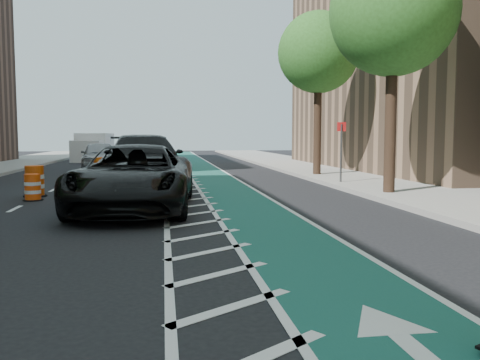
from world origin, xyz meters
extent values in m
plane|color=black|center=(0.00, 0.00, 0.00)|extent=(120.00, 120.00, 0.00)
cube|color=#175041|center=(3.00, 10.00, 0.01)|extent=(2.00, 90.00, 0.01)
cube|color=silver|center=(1.50, 10.00, 0.01)|extent=(1.40, 90.00, 0.01)
cube|color=gray|center=(9.50, 10.00, 0.07)|extent=(5.00, 90.00, 0.15)
cube|color=gray|center=(7.05, 10.00, 0.08)|extent=(0.12, 90.00, 0.16)
cube|color=#84664C|center=(17.50, 20.00, 9.50)|extent=(14.00, 22.00, 19.00)
cylinder|color=#382619|center=(7.90, 8.00, 2.20)|extent=(0.36, 0.36, 4.40)
sphere|color=#27551C|center=(7.90, 8.00, 5.80)|extent=(4.20, 4.20, 4.20)
cylinder|color=#382619|center=(7.90, 16.00, 2.20)|extent=(0.36, 0.36, 4.40)
sphere|color=#27551C|center=(7.90, 16.00, 5.80)|extent=(4.20, 4.20, 4.20)
cylinder|color=#4C4C4C|center=(7.60, 12.00, 1.20)|extent=(0.08, 0.08, 2.40)
cube|color=red|center=(7.60, 12.00, 2.30)|extent=(0.35, 0.02, 0.35)
imported|color=black|center=(0.00, 6.52, 0.86)|extent=(3.37, 6.43, 1.73)
imported|color=black|center=(0.00, 12.28, 1.00)|extent=(3.46, 7.12, 2.00)
imported|color=#9E9EA3|center=(-2.82, 22.42, 0.83)|extent=(2.55, 5.05, 1.65)
imported|color=slate|center=(-1.86, 33.66, 0.67)|extent=(1.74, 4.16, 1.34)
cube|color=white|center=(-4.58, 34.33, 1.07)|extent=(2.68, 3.64, 2.14)
cube|color=white|center=(-4.83, 31.77, 0.80)|extent=(2.30, 1.91, 1.60)
cylinder|color=black|center=(-5.83, 31.44, 0.37)|extent=(0.34, 0.77, 0.75)
cylinder|color=black|center=(-3.92, 31.25, 0.37)|extent=(0.34, 0.77, 0.75)
cylinder|color=black|center=(-5.45, 35.27, 0.37)|extent=(0.34, 0.77, 0.75)
cylinder|color=black|center=(-3.54, 35.08, 0.37)|extent=(0.34, 0.77, 0.75)
cylinder|color=#FC4F0D|center=(-3.17, 9.00, 0.40)|extent=(0.47, 0.47, 0.80)
cylinder|color=silver|center=(-3.17, 9.00, 0.27)|extent=(0.47, 0.47, 0.11)
cylinder|color=silver|center=(-3.17, 9.00, 0.52)|extent=(0.47, 0.47, 0.11)
cylinder|color=black|center=(-3.17, 9.00, 0.02)|extent=(0.59, 0.59, 0.04)
cylinder|color=#D84C0B|center=(-3.37, 10.09, 0.50)|extent=(0.58, 0.58, 1.00)
cylinder|color=silver|center=(-3.37, 10.09, 0.33)|extent=(0.59, 0.59, 0.13)
cylinder|color=silver|center=(-3.37, 10.09, 0.64)|extent=(0.59, 0.59, 0.13)
cylinder|color=black|center=(-3.37, 10.09, 0.02)|extent=(0.73, 0.73, 0.04)
cylinder|color=#FF5C0D|center=(-2.40, 18.76, 0.45)|extent=(0.52, 0.52, 0.89)
cylinder|color=silver|center=(-2.40, 18.76, 0.30)|extent=(0.53, 0.53, 0.12)
cylinder|color=silver|center=(-2.40, 18.76, 0.58)|extent=(0.53, 0.53, 0.12)
cylinder|color=black|center=(-2.40, 18.76, 0.02)|extent=(0.65, 0.65, 0.04)
camera|label=1|loc=(0.75, -6.97, 1.95)|focal=38.00mm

